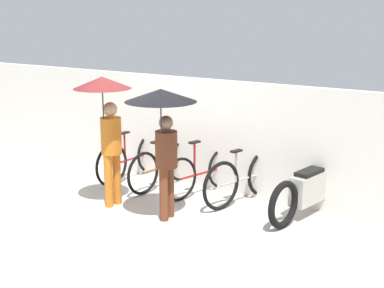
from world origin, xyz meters
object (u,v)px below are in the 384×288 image
parked_bicycle_3 (243,178)px  motorcycle (308,190)px  parked_bicycle_2 (203,172)px  pedestrian_center (163,117)px  parked_bicycle_0 (132,158)px  pedestrian_leading (106,110)px  parked_bicycle_1 (163,166)px

parked_bicycle_3 → motorcycle: size_ratio=0.87×
parked_bicycle_2 → parked_bicycle_3: (0.76, 0.02, 0.02)m
pedestrian_center → motorcycle: pedestrian_center is taller
parked_bicycle_0 → pedestrian_leading: pedestrian_leading is taller
parked_bicycle_0 → motorcycle: size_ratio=0.91×
pedestrian_leading → parked_bicycle_2: bearing=-119.2°
parked_bicycle_1 → motorcycle: (2.60, 0.11, 0.01)m
pedestrian_leading → parked_bicycle_1: bearing=-91.1°
parked_bicycle_1 → pedestrian_leading: 1.71m
parked_bicycle_1 → pedestrian_center: bearing=-137.9°
parked_bicycle_0 → parked_bicycle_2: (1.52, -0.01, -0.01)m
parked_bicycle_0 → parked_bicycle_3: size_ratio=1.05×
parked_bicycle_0 → pedestrian_center: (1.68, -1.32, 1.15)m
parked_bicycle_1 → parked_bicycle_2: 0.76m
parked_bicycle_0 → pedestrian_leading: bearing=-152.2°
parked_bicycle_0 → pedestrian_leading: size_ratio=0.89×
parked_bicycle_1 → parked_bicycle_2: parked_bicycle_2 is taller
motorcycle → pedestrian_center: bearing=138.1°
pedestrian_center → motorcycle: (1.68, 1.35, -1.14)m
parked_bicycle_1 → motorcycle: bearing=-82.1°
parked_bicycle_0 → parked_bicycle_2: bearing=-87.8°
pedestrian_leading → parked_bicycle_0: bearing=-59.6°
parked_bicycle_3 → pedestrian_leading: (-1.66, -1.33, 1.14)m
parked_bicycle_1 → pedestrian_center: (0.92, -1.25, 1.16)m
parked_bicycle_3 → parked_bicycle_0: bearing=104.1°
parked_bicycle_1 → parked_bicycle_3: parked_bicycle_3 is taller
parked_bicycle_0 → parked_bicycle_3: parked_bicycle_3 is taller
parked_bicycle_2 → parked_bicycle_3: size_ratio=0.97×
parked_bicycle_2 → pedestrian_center: pedestrian_center is taller
pedestrian_leading → motorcycle: size_ratio=1.02×
parked_bicycle_0 → motorcycle: bearing=-87.0°
parked_bicycle_1 → parked_bicycle_0: bearing=89.7°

